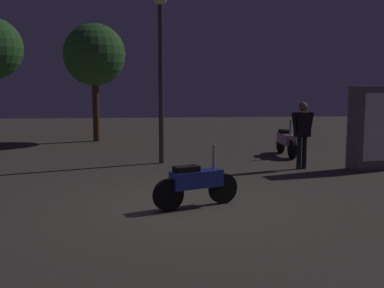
% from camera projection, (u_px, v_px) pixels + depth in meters
% --- Properties ---
extents(ground_plane, '(40.00, 40.00, 0.00)m').
position_uv_depth(ground_plane, '(189.00, 205.00, 8.60)').
color(ground_plane, '#4C443D').
extents(motorcycle_blue_foreground, '(1.57, 0.74, 1.11)m').
position_uv_depth(motorcycle_blue_foreground, '(196.00, 183.00, 8.42)').
color(motorcycle_blue_foreground, black).
rests_on(motorcycle_blue_foreground, ground_plane).
extents(motorcycle_pink_parked_left, '(0.34, 1.66, 1.11)m').
position_uv_depth(motorcycle_pink_parked_left, '(286.00, 141.00, 14.10)').
color(motorcycle_pink_parked_left, black).
rests_on(motorcycle_pink_parked_left, ground_plane).
extents(person_rider_beside, '(0.66, 0.34, 1.70)m').
position_uv_depth(person_rider_beside, '(302.00, 129.00, 11.95)').
color(person_rider_beside, black).
rests_on(person_rider_beside, ground_plane).
extents(streetlamp_near, '(0.36, 0.36, 4.53)m').
position_uv_depth(streetlamp_near, '(161.00, 54.00, 12.55)').
color(streetlamp_near, '#38383D').
rests_on(streetlamp_near, ground_plane).
extents(tree_center_bg, '(2.24, 2.24, 4.27)m').
position_uv_depth(tree_center_bg, '(94.00, 55.00, 17.14)').
color(tree_center_bg, '#4C331E').
rests_on(tree_center_bg, ground_plane).
extents(kiosk_billboard, '(1.67, 0.84, 2.10)m').
position_uv_depth(kiosk_billboard, '(380.00, 128.00, 12.00)').
color(kiosk_billboard, '#595960').
rests_on(kiosk_billboard, ground_plane).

